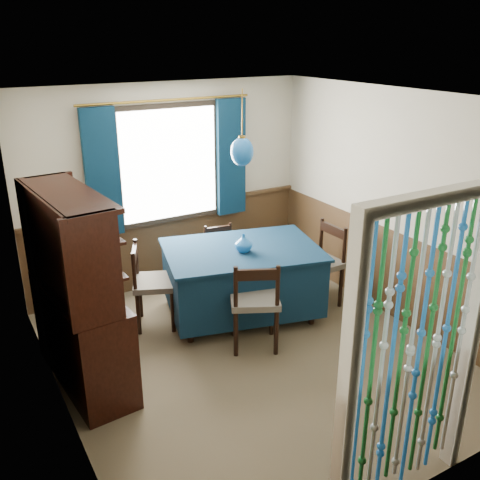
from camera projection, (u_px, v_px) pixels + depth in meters
floor at (253, 355)px, 5.34m from camera, size 4.00×4.00×0.00m
ceiling at (256, 98)px, 4.44m from camera, size 4.00×4.00×0.00m
wall_back at (168, 188)px, 6.50m from camera, size 3.60×0.00×3.60m
wall_front at (424, 339)px, 3.27m from camera, size 3.60×0.00×3.60m
wall_left at (52, 281)px, 4.05m from camera, size 0.00×4.00×4.00m
wall_right at (397, 208)px, 5.73m from camera, size 0.00×4.00×4.00m
wainscot_back at (172, 245)px, 6.76m from camera, size 3.60×0.00×3.60m
wainscot_front at (409, 436)px, 3.55m from camera, size 3.60×0.00×3.60m
wainscot_left at (65, 364)px, 4.32m from camera, size 0.00×4.00×4.00m
wainscot_right at (389, 272)px, 5.99m from camera, size 0.00×4.00×4.00m
window at (169, 164)px, 6.35m from camera, size 1.32×0.12×1.42m
doorway at (413, 362)px, 3.39m from camera, size 1.16×0.12×2.18m
dining_table at (242, 277)px, 5.96m from camera, size 1.91×1.53×0.81m
chair_near at (255, 301)px, 5.31m from camera, size 0.63×0.62×0.97m
chair_far at (222, 257)px, 6.57m from camera, size 0.45×0.44×0.82m
chair_left at (152, 283)px, 5.74m from camera, size 0.59×0.60×0.94m
chair_right at (320, 263)px, 6.20m from camera, size 0.48×0.50×0.98m
sideboard at (80, 320)px, 4.75m from camera, size 0.60×1.42×1.80m
pendant_lamp at (242, 151)px, 5.45m from camera, size 0.24×0.24×0.77m
vase_table at (244, 244)px, 5.72m from camera, size 0.19×0.19×0.18m
bowl_shelf at (85, 261)px, 4.38m from camera, size 0.25×0.25×0.05m
vase_sideboard at (76, 271)px, 4.82m from camera, size 0.25×0.25×0.20m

